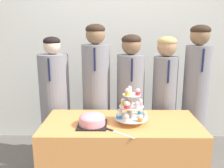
% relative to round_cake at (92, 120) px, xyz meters
% --- Properties ---
extents(wall_back, '(9.00, 0.06, 2.70)m').
position_rel_round_cake_xyz_m(wall_back, '(0.24, 1.38, 0.57)').
color(wall_back, silver).
rests_on(wall_back, ground_plane).
extents(table, '(1.30, 0.60, 0.73)m').
position_rel_round_cake_xyz_m(table, '(0.24, 0.08, -0.41)').
color(table, '#EF9951').
rests_on(table, ground_plane).
extents(round_cake, '(0.23, 0.23, 0.10)m').
position_rel_round_cake_xyz_m(round_cake, '(0.00, 0.00, 0.00)').
color(round_cake, black).
rests_on(round_cake, table).
extents(cake_knife, '(0.23, 0.19, 0.01)m').
position_rel_round_cake_xyz_m(cake_knife, '(0.17, -0.12, -0.05)').
color(cake_knife, silver).
rests_on(cake_knife, table).
extents(cupcake_stand, '(0.27, 0.27, 0.30)m').
position_rel_round_cake_xyz_m(cupcake_stand, '(0.31, 0.05, 0.08)').
color(cupcake_stand, silver).
rests_on(cupcake_stand, table).
extents(student_0, '(0.31, 0.31, 1.41)m').
position_rel_round_cake_xyz_m(student_0, '(-0.44, 0.58, -0.12)').
color(student_0, gray).
rests_on(student_0, ground_plane).
extents(student_1, '(0.28, 0.29, 1.54)m').
position_rel_round_cake_xyz_m(student_1, '(-0.01, 0.58, -0.04)').
color(student_1, gray).
rests_on(student_1, ground_plane).
extents(student_2, '(0.28, 0.28, 1.44)m').
position_rel_round_cake_xyz_m(student_2, '(0.34, 0.58, -0.09)').
color(student_2, gray).
rests_on(student_2, ground_plane).
extents(student_3, '(0.25, 0.25, 1.42)m').
position_rel_round_cake_xyz_m(student_3, '(0.69, 0.58, -0.08)').
color(student_3, gray).
rests_on(student_3, ground_plane).
extents(student_4, '(0.25, 0.26, 1.53)m').
position_rel_round_cake_xyz_m(student_4, '(1.01, 0.58, -0.03)').
color(student_4, gray).
rests_on(student_4, ground_plane).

